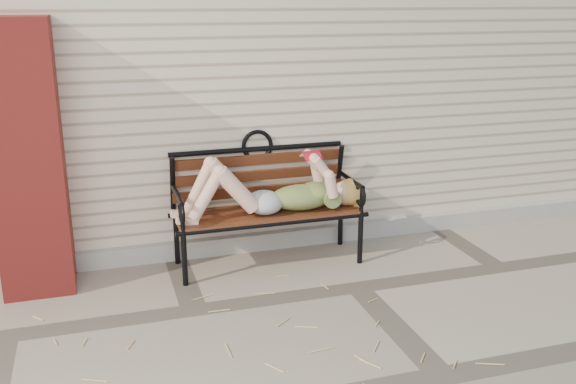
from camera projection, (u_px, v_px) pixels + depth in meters
name	position (u px, v px, depth m)	size (l,w,h in m)	color
ground	(358.00, 287.00, 4.89)	(80.00, 80.00, 0.00)	gray
house_wall	(256.00, 55.00, 7.19)	(8.00, 4.00, 3.00)	beige
foundation_strip	(315.00, 235.00, 5.75)	(8.00, 0.10, 0.15)	#A9A398
brick_pillar	(27.00, 159.00, 4.63)	(0.50, 0.50, 2.00)	#A02824
garden_bench	(265.00, 191.00, 5.26)	(1.64, 0.65, 1.06)	black
reading_woman	(271.00, 191.00, 5.13)	(1.55, 0.35, 0.49)	#093040
straw_scatter	(275.00, 336.00, 4.17)	(2.99, 1.79, 0.01)	tan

